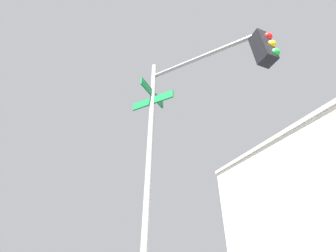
{
  "coord_description": "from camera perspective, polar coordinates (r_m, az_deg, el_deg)",
  "views": [
    {
      "loc": [
        -3.75,
        -8.12,
        1.15
      ],
      "look_at": [
        -7.7,
        -6.62,
        3.89
      ],
      "focal_mm": 21.33,
      "sensor_mm": 36.0,
      "label": 1
    }
  ],
  "objects": [
    {
      "name": "traffic_signal_near",
      "position": [
        4.16,
        9.46,
        8.22
      ],
      "size": [
        2.52,
        2.26,
        5.43
      ],
      "color": "slate",
      "rests_on": "ground_plane"
    }
  ]
}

